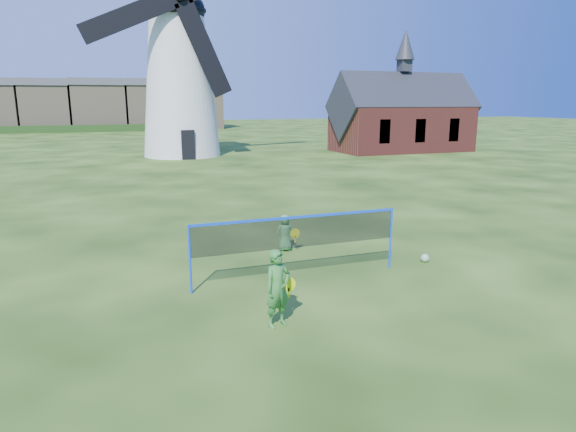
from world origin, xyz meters
The scene contains 7 objects.
ground centered at (0.00, 0.00, 0.00)m, with size 220.00×220.00×0.00m, color black.
windmill centered at (2.04, 29.46, 6.16)m, with size 13.78×5.86×18.20m.
chapel centered at (20.26, 27.08, 2.80)m, with size 11.78×5.71×9.96m.
badminton_net centered at (0.34, 0.23, 1.14)m, with size 5.05×0.05×1.55m.
player_girl centered at (-0.90, -1.96, 0.74)m, with size 0.73×0.50×1.48m.
player_boy centered at (0.88, 2.58, 0.52)m, with size 0.63×0.42×1.04m.
play_ball centered at (3.97, 0.32, 0.11)m, with size 0.22×0.22×0.22m, color green.
Camera 1 is at (-3.72, -10.21, 4.10)m, focal length 31.18 mm.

